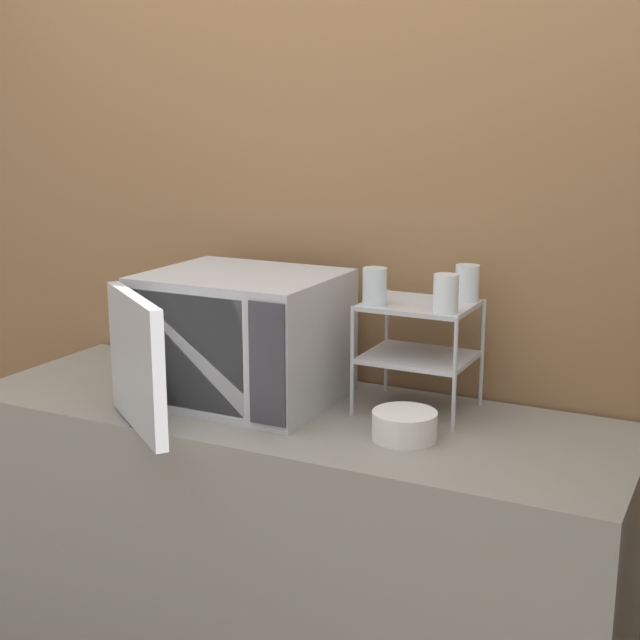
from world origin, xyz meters
name	(u,v)px	position (x,y,z in m)	size (l,w,h in m)	color
wall_back	(346,240)	(0.00, 0.63, 1.30)	(8.00, 0.06, 2.60)	olive
counter	(290,569)	(0.00, 0.30, 0.45)	(1.73, 0.59, 0.91)	gray
microwave	(238,338)	(-0.15, 0.30, 1.08)	(0.50, 0.64, 0.34)	#ADADB2
dish_rack	(419,333)	(0.30, 0.44, 1.11)	(0.28, 0.23, 0.28)	#B2B2B7
glass_front_left	(375,286)	(0.20, 0.37, 1.23)	(0.06, 0.06, 0.09)	silver
glass_back_right	(467,283)	(0.39, 0.51, 1.23)	(0.06, 0.06, 0.09)	silver
glass_front_right	(446,293)	(0.39, 0.36, 1.23)	(0.06, 0.06, 0.09)	silver
bowl	(405,426)	(0.34, 0.23, 0.94)	(0.15, 0.15, 0.07)	silver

